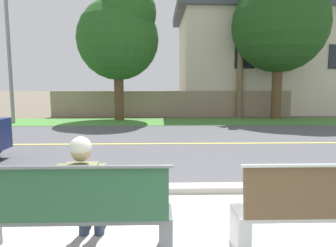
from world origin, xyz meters
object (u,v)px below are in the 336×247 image
(streetlamp, at_px, (9,27))
(shade_tree_left, at_px, (284,17))
(bench_left, at_px, (74,214))
(bench_right, at_px, (332,211))
(shade_tree_far_left, at_px, (120,33))
(seated_person_olive, at_px, (84,188))

(streetlamp, relative_size, shade_tree_left, 0.98)
(bench_left, relative_size, bench_right, 1.00)
(bench_left, relative_size, shade_tree_left, 0.26)
(shade_tree_far_left, distance_m, shade_tree_left, 8.02)
(streetlamp, xyz_separation_m, shade_tree_left, (12.73, 1.25, 0.74))
(bench_right, xyz_separation_m, streetlamp, (-8.42, 11.27, 3.83))
(bench_right, height_order, shade_tree_left, shade_tree_left)
(seated_person_olive, distance_m, streetlamp, 13.03)
(bench_right, relative_size, streetlamp, 0.27)
(seated_person_olive, xyz_separation_m, shade_tree_left, (6.93, 12.34, 4.36))
(shade_tree_left, bearing_deg, bench_right, -109.01)
(bench_left, relative_size, streetlamp, 0.27)
(bench_left, bearing_deg, shade_tree_left, 60.77)
(bench_right, xyz_separation_m, shade_tree_far_left, (-3.66, 12.25, 3.74))
(shade_tree_left, bearing_deg, bench_left, -119.23)
(bench_right, bearing_deg, shade_tree_left, 70.99)
(streetlamp, bearing_deg, seated_person_olive, -62.38)
(seated_person_olive, bearing_deg, bench_left, -114.01)
(shade_tree_left, bearing_deg, shade_tree_far_left, -178.08)
(bench_right, distance_m, shade_tree_left, 14.01)
(shade_tree_far_left, relative_size, shade_tree_left, 0.84)
(seated_person_olive, distance_m, shade_tree_far_left, 12.63)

